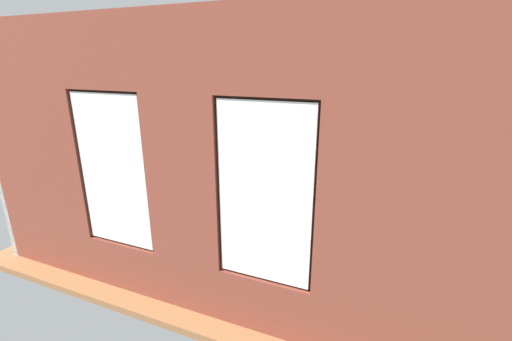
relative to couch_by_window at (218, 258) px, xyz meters
The scene contains 22 objects.
ground_plane 2.22m from the couch_by_window, 89.23° to the right, with size 7.30×6.43×0.10m, color #99663D.
brick_wall_with_windows 1.56m from the couch_by_window, 87.41° to the left, with size 6.70×0.30×3.52m.
white_wall_right 4.13m from the couch_by_window, 30.81° to the right, with size 0.10×5.43×3.52m, color silver.
couch_by_window is the anchor object (origin of this frame).
couch_left 3.28m from the couch_by_window, 143.12° to the right, with size 1.01×1.80×0.80m.
coffee_table 2.46m from the couch_by_window, 79.19° to the right, with size 1.49×0.80×0.44m.
cup_ceramic 2.33m from the couch_by_window, 81.34° to the right, with size 0.07×0.07×0.09m, color #33567F.
candle_jar 2.46m from the couch_by_window, 79.19° to the right, with size 0.08×0.08×0.12m, color #B7333D.
table_plant_small 2.57m from the couch_by_window, 88.86° to the right, with size 0.14×0.14×0.22m.
remote_black 2.47m from the couch_by_window, 68.39° to the right, with size 0.05×0.17×0.02m, color black.
remote_silver 2.60m from the couch_by_window, 75.56° to the right, with size 0.05×0.17×0.02m, color #B2B2B7.
media_console 3.89m from the couch_by_window, 38.88° to the right, with size 1.01×0.42×0.49m, color black.
tv_flatscreen 3.93m from the couch_by_window, 38.91° to the right, with size 1.15×0.20×0.76m.
papasan_chair 4.24m from the couch_by_window, 79.75° to the right, with size 1.07×1.07×0.68m.
potted_plant_foreground_right 5.15m from the couch_by_window, 57.90° to the right, with size 0.63×0.63×0.95m.
potted_plant_beside_window_right 2.07m from the couch_by_window, ahead, with size 0.61×0.61×0.92m.
potted_plant_between_couches 1.35m from the couch_by_window, behind, with size 0.84×0.82×1.05m.
potted_plant_near_tv 2.97m from the couch_by_window, 30.83° to the right, with size 1.22×1.17×1.50m.
potted_plant_mid_room_small 2.88m from the couch_by_window, 105.36° to the right, with size 0.31×0.31×0.41m.
potted_plant_corner_near_left 5.23m from the couch_by_window, 122.27° to the right, with size 1.08×1.12×1.46m.
potted_plant_by_left_couch 3.96m from the couch_by_window, 124.15° to the right, with size 0.32×0.32×0.50m.
potted_plant_corner_far_left 2.83m from the couch_by_window, behind, with size 1.06×1.28×1.47m.
Camera 1 is at (-2.18, 5.88, 3.01)m, focal length 24.00 mm.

